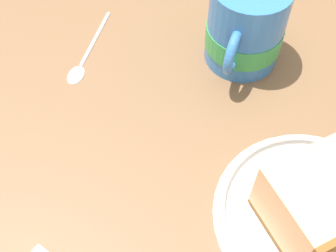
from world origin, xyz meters
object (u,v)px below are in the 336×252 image
(small_plate, at_px, (310,215))
(teaspoon, at_px, (83,60))
(cake_slice, at_px, (323,202))
(tea_mug, at_px, (245,27))

(small_plate, height_order, teaspoon, small_plate)
(cake_slice, distance_m, tea_mug, 0.22)
(tea_mug, xyz_separation_m, teaspoon, (0.09, 0.17, -0.05))
(teaspoon, bearing_deg, cake_slice, -159.88)
(small_plate, relative_size, tea_mug, 1.76)
(teaspoon, bearing_deg, small_plate, -159.68)
(small_plate, bearing_deg, teaspoon, 20.32)
(small_plate, xyz_separation_m, cake_slice, (-0.00, 0.00, 0.04))
(small_plate, distance_m, cake_slice, 0.04)
(small_plate, height_order, tea_mug, tea_mug)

